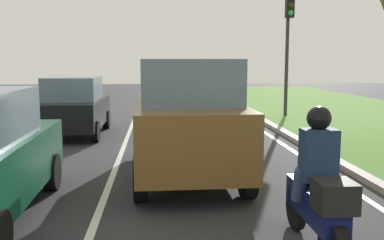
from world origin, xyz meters
TOP-DOWN VIEW (x-y plane):
  - ground_plane at (0.00, 14.00)m, footprint 60.00×60.00m
  - lane_line_center at (-0.70, 14.00)m, footprint 0.12×32.00m
  - lane_line_right_edge at (3.60, 14.00)m, footprint 0.12×32.00m
  - curb_right at (4.10, 14.00)m, footprint 0.24×48.00m
  - car_suv_ahead at (0.77, 8.90)m, footprint 2.01×4.52m
  - car_hatchback_far at (-2.29, 13.88)m, footprint 1.76×3.72m
  - motorcycle at (2.03, 5.28)m, footprint 0.40×1.90m
  - rider_person at (2.03, 5.33)m, footprint 0.50×0.40m
  - traffic_light_near_right at (5.38, 17.57)m, footprint 0.32×0.50m

SIDE VIEW (x-z plane):
  - ground_plane at x=0.00m, z-range 0.00..0.00m
  - lane_line_center at x=-0.70m, z-range 0.00..0.01m
  - lane_line_right_edge at x=3.60m, z-range 0.00..0.01m
  - curb_right at x=4.10m, z-range 0.00..0.12m
  - motorcycle at x=2.03m, z-range 0.07..1.08m
  - car_hatchback_far at x=-2.29m, z-range -0.01..1.77m
  - car_suv_ahead at x=0.77m, z-range 0.03..2.31m
  - rider_person at x=2.03m, z-range 0.61..1.77m
  - traffic_light_near_right at x=5.38m, z-range 0.84..6.05m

